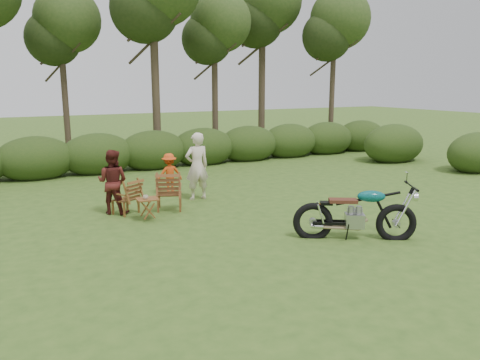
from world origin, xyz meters
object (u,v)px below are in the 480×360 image
lawn_chair_right (170,210)px  motorcycle (353,238)px  side_table (148,209)px  child (170,194)px  adult_b (114,213)px  cup (146,197)px  lawn_chair_left (126,214)px  adult_a (198,199)px

lawn_chair_right → motorcycle: bearing=145.7°
side_table → child: child is taller
motorcycle → adult_b: (-3.84, 4.15, 0.00)m
cup → child: bearing=58.8°
adult_b → child: size_ratio=1.34×
motorcycle → cup: 4.64m
lawn_chair_right → cup: 1.15m
side_table → cup: 0.31m
lawn_chair_right → lawn_chair_left: size_ratio=1.15×
motorcycle → lawn_chair_left: 5.36m
lawn_chair_right → adult_a: adult_a is taller
lawn_chair_left → adult_a: 2.14m
motorcycle → child: size_ratio=2.00×
lawn_chair_left → cup: 1.01m
motorcycle → side_table: 4.61m
side_table → adult_b: 1.12m
lawn_chair_right → child: bearing=-87.9°
adult_a → adult_b: 2.35m
lawn_chair_left → side_table: 0.86m
adult_b → lawn_chair_right: bearing=-157.0°
child → cup: bearing=59.0°
motorcycle → cup: size_ratio=20.25×
cup → child: 2.70m
adult_a → child: adult_a is taller
adult_b → adult_a: bearing=-134.1°
lawn_chair_left → adult_a: (2.08, 0.51, 0.00)m
side_table → cup: size_ratio=4.45×
motorcycle → adult_b: bearing=164.4°
cup → adult_a: (1.82, 1.31, -0.55)m
side_table → adult_b: (-0.55, 0.94, -0.25)m
motorcycle → lawn_chair_left: size_ratio=2.72×
adult_b → motorcycle: bearing=170.4°
lawn_chair_left → adult_a: size_ratio=0.47×
adult_a → adult_b: (-2.32, -0.34, 0.00)m
lawn_chair_left → child: bearing=-166.8°
motorcycle → adult_b: size_ratio=1.50×
cup → adult_b: (-0.50, 0.97, -0.55)m
adult_a → motorcycle: bearing=107.6°
motorcycle → adult_a: adult_a is taller
motorcycle → adult_a: bearing=140.4°
lawn_chair_left → motorcycle: bearing=103.5°
lawn_chair_left → child: (1.63, 1.46, 0.00)m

